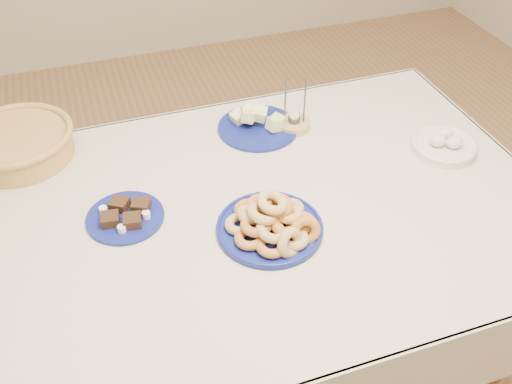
{
  "coord_description": "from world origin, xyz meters",
  "views": [
    {
      "loc": [
        -0.37,
        -1.12,
        1.82
      ],
      "look_at": [
        0.0,
        -0.05,
        0.85
      ],
      "focal_mm": 40.0,
      "sensor_mm": 36.0,
      "label": 1
    }
  ],
  "objects_px": {
    "egg_bowl": "(444,145)",
    "brownie_plate": "(125,216)",
    "wicker_basket": "(17,143)",
    "donut_platter": "(272,223)",
    "melon_plate": "(257,123)",
    "candle_holder": "(294,124)",
    "dining_table": "(250,235)"
  },
  "relations": [
    {
      "from": "dining_table",
      "to": "brownie_plate",
      "type": "distance_m",
      "value": 0.36
    },
    {
      "from": "brownie_plate",
      "to": "candle_holder",
      "type": "distance_m",
      "value": 0.65
    },
    {
      "from": "brownie_plate",
      "to": "candle_holder",
      "type": "height_order",
      "value": "candle_holder"
    },
    {
      "from": "melon_plate",
      "to": "brownie_plate",
      "type": "distance_m",
      "value": 0.56
    },
    {
      "from": "wicker_basket",
      "to": "brownie_plate",
      "type": "bearing_deg",
      "value": -56.17
    },
    {
      "from": "donut_platter",
      "to": "wicker_basket",
      "type": "relative_size",
      "value": 0.95
    },
    {
      "from": "melon_plate",
      "to": "candle_holder",
      "type": "distance_m",
      "value": 0.12
    },
    {
      "from": "dining_table",
      "to": "melon_plate",
      "type": "height_order",
      "value": "melon_plate"
    },
    {
      "from": "wicker_basket",
      "to": "melon_plate",
      "type": "bearing_deg",
      "value": -7.6
    },
    {
      "from": "wicker_basket",
      "to": "donut_platter",
      "type": "bearing_deg",
      "value": -42.41
    },
    {
      "from": "egg_bowl",
      "to": "brownie_plate",
      "type": "bearing_deg",
      "value": 179.36
    },
    {
      "from": "brownie_plate",
      "to": "dining_table",
      "type": "bearing_deg",
      "value": -11.57
    },
    {
      "from": "melon_plate",
      "to": "candle_holder",
      "type": "relative_size",
      "value": 1.65
    },
    {
      "from": "dining_table",
      "to": "candle_holder",
      "type": "height_order",
      "value": "candle_holder"
    },
    {
      "from": "egg_bowl",
      "to": "wicker_basket",
      "type": "bearing_deg",
      "value": 162.23
    },
    {
      "from": "donut_platter",
      "to": "melon_plate",
      "type": "distance_m",
      "value": 0.48
    },
    {
      "from": "wicker_basket",
      "to": "candle_holder",
      "type": "distance_m",
      "value": 0.87
    },
    {
      "from": "donut_platter",
      "to": "candle_holder",
      "type": "height_order",
      "value": "candle_holder"
    },
    {
      "from": "donut_platter",
      "to": "egg_bowl",
      "type": "height_order",
      "value": "donut_platter"
    },
    {
      "from": "donut_platter",
      "to": "brownie_plate",
      "type": "relative_size",
      "value": 1.39
    },
    {
      "from": "melon_plate",
      "to": "brownie_plate",
      "type": "bearing_deg",
      "value": -148.61
    },
    {
      "from": "melon_plate",
      "to": "egg_bowl",
      "type": "distance_m",
      "value": 0.6
    },
    {
      "from": "donut_platter",
      "to": "wicker_basket",
      "type": "height_order",
      "value": "donut_platter"
    },
    {
      "from": "dining_table",
      "to": "donut_platter",
      "type": "bearing_deg",
      "value": -77.54
    },
    {
      "from": "donut_platter",
      "to": "dining_table",
      "type": "bearing_deg",
      "value": 102.46
    },
    {
      "from": "dining_table",
      "to": "brownie_plate",
      "type": "xyz_separation_m",
      "value": [
        -0.34,
        0.07,
        0.12
      ]
    },
    {
      "from": "candle_holder",
      "to": "wicker_basket",
      "type": "bearing_deg",
      "value": 171.27
    },
    {
      "from": "melon_plate",
      "to": "candle_holder",
      "type": "height_order",
      "value": "candle_holder"
    },
    {
      "from": "egg_bowl",
      "to": "candle_holder",
      "type": "bearing_deg",
      "value": 145.69
    },
    {
      "from": "wicker_basket",
      "to": "egg_bowl",
      "type": "bearing_deg",
      "value": -17.77
    },
    {
      "from": "dining_table",
      "to": "wicker_basket",
      "type": "relative_size",
      "value": 4.46
    },
    {
      "from": "wicker_basket",
      "to": "candle_holder",
      "type": "xyz_separation_m",
      "value": [
        0.86,
        -0.13,
        -0.03
      ]
    }
  ]
}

